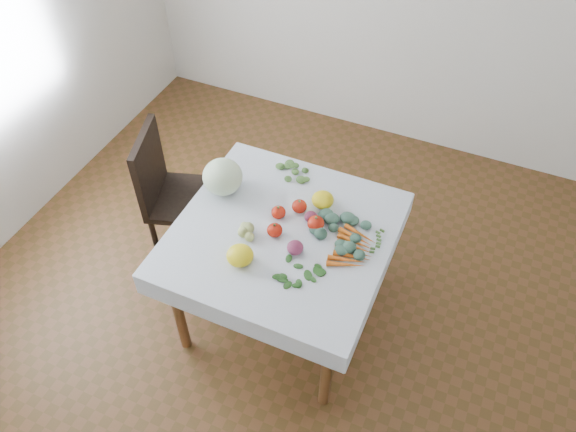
% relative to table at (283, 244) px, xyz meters
% --- Properties ---
extents(ground, '(4.00, 4.00, 0.00)m').
position_rel_table_xyz_m(ground, '(0.00, 0.00, -0.65)').
color(ground, brown).
extents(table, '(1.00, 1.00, 0.75)m').
position_rel_table_xyz_m(table, '(0.00, 0.00, 0.00)').
color(table, brown).
rests_on(table, ground).
extents(tablecloth, '(1.12, 1.12, 0.01)m').
position_rel_table_xyz_m(tablecloth, '(0.00, 0.00, 0.10)').
color(tablecloth, white).
rests_on(tablecloth, table).
extents(chair, '(0.54, 0.54, 0.95)m').
position_rel_table_xyz_m(chair, '(-0.87, 0.22, -0.11)').
color(chair, black).
rests_on(chair, ground).
extents(cabbage, '(0.24, 0.24, 0.20)m').
position_rel_table_xyz_m(cabbage, '(-0.43, 0.16, 0.20)').
color(cabbage, '#DEF3CB').
rests_on(cabbage, tablecloth).
extents(tomato_a, '(0.11, 0.11, 0.07)m').
position_rel_table_xyz_m(tomato_a, '(-0.03, -0.03, 0.14)').
color(tomato_a, '#B31C0B').
rests_on(tomato_a, tablecloth).
extents(tomato_b, '(0.12, 0.12, 0.08)m').
position_rel_table_xyz_m(tomato_b, '(0.15, 0.09, 0.14)').
color(tomato_b, '#B31C0B').
rests_on(tomato_b, tablecloth).
extents(tomato_c, '(0.11, 0.11, 0.07)m').
position_rel_table_xyz_m(tomato_c, '(0.02, 0.18, 0.14)').
color(tomato_c, '#B31C0B').
rests_on(tomato_c, tablecloth).
extents(tomato_d, '(0.08, 0.08, 0.07)m').
position_rel_table_xyz_m(tomato_d, '(-0.07, 0.09, 0.14)').
color(tomato_d, '#B31C0B').
rests_on(tomato_d, tablecloth).
extents(heirloom_back, '(0.16, 0.16, 0.09)m').
position_rel_table_xyz_m(heirloom_back, '(0.12, 0.27, 0.15)').
color(heirloom_back, yellow).
rests_on(heirloom_back, tablecloth).
extents(heirloom_front, '(0.16, 0.16, 0.10)m').
position_rel_table_xyz_m(heirloom_front, '(-0.11, -0.27, 0.15)').
color(heirloom_front, yellow).
rests_on(heirloom_front, tablecloth).
extents(onion_a, '(0.08, 0.08, 0.06)m').
position_rel_table_xyz_m(onion_a, '(0.11, 0.13, 0.13)').
color(onion_a, '#581939').
rests_on(onion_a, tablecloth).
extents(onion_b, '(0.11, 0.11, 0.07)m').
position_rel_table_xyz_m(onion_b, '(0.11, -0.10, 0.14)').
color(onion_b, '#581939').
rests_on(onion_b, tablecloth).
extents(tomatillo_cluster, '(0.13, 0.11, 0.05)m').
position_rel_table_xyz_m(tomatillo_cluster, '(-0.18, -0.12, 0.13)').
color(tomatillo_cluster, '#AFBB6C').
rests_on(tomatillo_cluster, tablecloth).
extents(carrot_bunch, '(0.20, 0.31, 0.03)m').
position_rel_table_xyz_m(carrot_bunch, '(0.38, 0.03, 0.12)').
color(carrot_bunch, '#E65419').
rests_on(carrot_bunch, tablecloth).
extents(kale_bunch, '(0.33, 0.29, 0.04)m').
position_rel_table_xyz_m(kale_bunch, '(0.29, 0.11, 0.12)').
color(kale_bunch, '#3B614F').
rests_on(kale_bunch, tablecloth).
extents(basil_bunch, '(0.24, 0.18, 0.01)m').
position_rel_table_xyz_m(basil_bunch, '(0.19, -0.23, 0.11)').
color(basil_bunch, '#255219').
rests_on(basil_bunch, tablecloth).
extents(dill_bunch, '(0.22, 0.16, 0.02)m').
position_rel_table_xyz_m(dill_bunch, '(-0.13, 0.45, 0.11)').
color(dill_bunch, '#557D39').
rests_on(dill_bunch, tablecloth).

